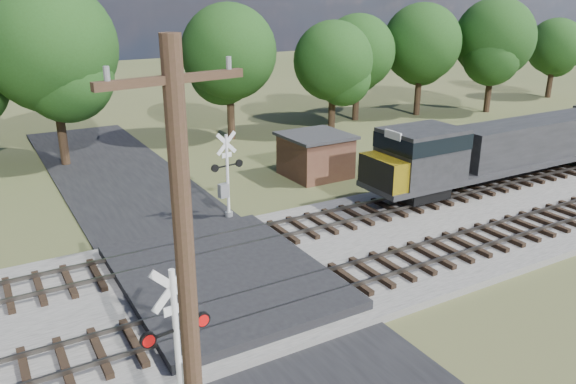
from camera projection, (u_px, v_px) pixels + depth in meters
ground at (228, 292)px, 20.51m from camera, size 160.00×160.00×0.00m
ballast_bed at (424, 229)px, 25.60m from camera, size 140.00×10.00×0.30m
road at (228, 291)px, 20.50m from camera, size 7.00×60.00×0.08m
crossing_panel at (223, 278)px, 20.82m from camera, size 7.00×9.00×0.62m
track_near at (330, 284)px, 20.22m from camera, size 140.00×2.60×0.33m
track_far at (265, 235)px, 24.30m from camera, size 140.00×2.60×0.33m
crossing_signal_near at (182, 360)px, 13.62m from camera, size 1.81×0.42×4.49m
crossing_signal_far at (226, 183)px, 26.70m from camera, size 1.72×0.41×4.28m
utility_pole at (189, 317)px, 9.37m from camera, size 2.37×0.54×9.75m
equipment_shed at (315, 155)px, 33.30m from camera, size 3.83×3.83×2.56m
treeline at (163, 56)px, 37.47m from camera, size 82.36×10.45×11.30m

